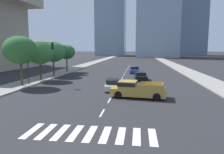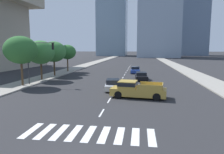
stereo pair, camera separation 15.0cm
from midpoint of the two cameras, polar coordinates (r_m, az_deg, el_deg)
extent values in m
cube|color=gray|center=(38.78, 22.89, -0.05)|extent=(4.00, 260.00, 0.15)
cube|color=gray|center=(40.65, -16.04, 0.59)|extent=(4.00, 260.00, 0.15)
cube|color=silver|center=(13.87, -21.38, -13.56)|extent=(0.45, 2.43, 0.01)
cube|color=silver|center=(13.48, -17.92, -14.02)|extent=(0.45, 2.43, 0.01)
cube|color=silver|center=(13.14, -14.25, -14.47)|extent=(0.45, 2.43, 0.01)
cube|color=silver|center=(12.85, -10.38, -14.87)|extent=(0.45, 2.43, 0.01)
cube|color=silver|center=(12.62, -6.34, -15.22)|extent=(0.45, 2.43, 0.01)
cube|color=silver|center=(12.45, -2.16, -15.50)|extent=(0.45, 2.43, 0.01)
cube|color=silver|center=(12.35, 2.12, -15.71)|extent=(0.45, 2.43, 0.01)
cube|color=silver|center=(12.31, 6.46, -15.84)|extent=(0.45, 2.43, 0.01)
cube|color=silver|center=(12.33, 10.81, -15.88)|extent=(0.45, 2.43, 0.01)
cube|color=silver|center=(16.30, -2.99, -9.82)|extent=(0.14, 2.00, 0.01)
cube|color=silver|center=(20.10, -0.94, -6.42)|extent=(0.14, 2.00, 0.01)
cube|color=silver|center=(23.96, 0.43, -4.10)|extent=(0.14, 2.00, 0.01)
cube|color=silver|center=(27.86, 1.42, -2.42)|extent=(0.14, 2.00, 0.01)
cube|color=silver|center=(31.79, 2.16, -1.16)|extent=(0.14, 2.00, 0.01)
cube|color=silver|center=(35.73, 2.73, -0.18)|extent=(0.14, 2.00, 0.01)
cube|color=silver|center=(39.69, 3.20, 0.61)|extent=(0.14, 2.00, 0.01)
cube|color=silver|center=(43.65, 3.57, 1.26)|extent=(0.14, 2.00, 0.01)
cube|color=silver|center=(47.62, 3.89, 1.80)|extent=(0.14, 2.00, 0.01)
cube|color=silver|center=(51.59, 4.16, 2.25)|extent=(0.14, 2.00, 0.01)
cube|color=silver|center=(55.57, 4.39, 2.64)|extent=(0.14, 2.00, 0.01)
cube|color=silver|center=(59.55, 4.58, 2.98)|extent=(0.14, 2.00, 0.01)
cube|color=silver|center=(63.54, 4.76, 3.27)|extent=(0.14, 2.00, 0.01)
cube|color=#B28E38|center=(21.26, 7.08, -4.05)|extent=(5.76, 2.77, 0.75)
cube|color=#B28E38|center=(21.30, 4.16, -2.01)|extent=(2.00, 2.13, 0.70)
cube|color=black|center=(21.28, 4.16, -1.78)|extent=(2.03, 2.17, 0.39)
cube|color=#B28E38|center=(20.04, 10.19, -2.94)|extent=(2.32, 0.38, 0.55)
cube|color=#B28E38|center=(22.01, 10.60, -2.00)|extent=(2.32, 0.38, 0.55)
cube|color=#B28E38|center=(20.97, 13.57, -2.56)|extent=(0.33, 2.00, 0.55)
cylinder|color=black|center=(20.73, 1.55, -4.91)|extent=(0.79, 0.35, 0.76)
cylinder|color=black|center=(22.53, 2.63, -3.89)|extent=(0.79, 0.35, 0.76)
cylinder|color=black|center=(20.24, 12.03, -5.39)|extent=(0.79, 0.35, 0.76)
cylinder|color=black|center=(22.07, 12.26, -4.30)|extent=(0.79, 0.35, 0.76)
cube|color=navy|center=(42.91, 6.16, 1.74)|extent=(1.84, 4.50, 0.62)
cube|color=black|center=(43.07, 6.18, 2.54)|extent=(1.61, 2.03, 0.55)
cylinder|color=black|center=(41.40, 7.27, 1.30)|extent=(0.22, 0.64, 0.64)
cylinder|color=black|center=(41.42, 4.98, 1.34)|extent=(0.22, 0.64, 0.64)
cylinder|color=black|center=(44.44, 7.26, 1.74)|extent=(0.22, 0.64, 0.64)
cylinder|color=black|center=(44.46, 5.13, 1.77)|extent=(0.22, 0.64, 0.64)
cube|color=black|center=(33.44, 7.80, 0.00)|extent=(2.07, 4.50, 0.60)
cube|color=black|center=(33.59, 7.79, 0.95)|extent=(1.70, 2.07, 0.47)
cylinder|color=black|center=(32.05, 9.43, -0.61)|extent=(0.26, 0.65, 0.64)
cylinder|color=black|center=(31.93, 6.55, -0.59)|extent=(0.26, 0.65, 0.64)
cylinder|color=black|center=(35.00, 8.94, 0.09)|extent=(0.26, 0.65, 0.64)
cylinder|color=black|center=(34.88, 6.30, 0.12)|extent=(0.26, 0.65, 0.64)
cube|color=#B7BABF|center=(25.34, 0.03, -2.39)|extent=(2.17, 4.83, 0.60)
cube|color=black|center=(25.01, 0.01, -1.21)|extent=(1.72, 2.24, 0.53)
cylinder|color=black|center=(26.96, -1.52, -2.08)|extent=(0.28, 0.66, 0.64)
cylinder|color=black|center=(26.92, 1.78, -2.10)|extent=(0.28, 0.66, 0.64)
cylinder|color=black|center=(23.84, -1.96, -3.39)|extent=(0.28, 0.66, 0.64)
cylinder|color=black|center=(23.79, 1.78, -3.41)|extent=(0.28, 0.66, 0.64)
cylinder|color=#333335|center=(30.11, -22.36, 3.77)|extent=(0.14, 0.14, 5.98)
cylinder|color=#333335|center=(29.17, -19.31, 8.90)|extent=(3.83, 0.10, 0.10)
cube|color=black|center=(28.46, -16.24, 8.16)|extent=(0.20, 0.28, 0.90)
sphere|color=red|center=(28.47, -16.27, 8.77)|extent=(0.18, 0.18, 0.18)
sphere|color=orange|center=(28.46, -16.24, 8.16)|extent=(0.18, 0.18, 0.18)
sphere|color=green|center=(28.46, -16.22, 7.56)|extent=(0.18, 0.18, 0.18)
cube|color=#19662D|center=(30.11, -22.36, 3.79)|extent=(0.60, 0.04, 0.18)
cylinder|color=#4C3823|center=(29.62, -23.78, 0.69)|extent=(0.28, 0.28, 2.94)
ellipsoid|color=#2D662D|center=(29.44, -24.12, 6.82)|extent=(4.24, 4.24, 3.60)
cylinder|color=#4C3823|center=(34.35, -19.14, 1.46)|extent=(0.28, 0.28, 2.53)
ellipsoid|color=#387538|center=(34.18, -19.36, 6.44)|extent=(4.29, 4.29, 3.65)
cylinder|color=#4C3823|center=(38.88, -15.87, 2.29)|extent=(0.28, 0.28, 2.55)
ellipsoid|color=#387538|center=(38.72, -16.04, 6.72)|extent=(4.34, 4.34, 3.69)
cylinder|color=#4C3823|center=(45.37, -12.41, 3.21)|extent=(0.28, 0.28, 2.66)
ellipsoid|color=#2D662D|center=(45.25, -12.51, 6.73)|extent=(3.63, 3.63, 3.08)
camera|label=1|loc=(0.07, -90.20, -0.03)|focal=33.20mm
camera|label=2|loc=(0.07, 89.80, 0.03)|focal=33.20mm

